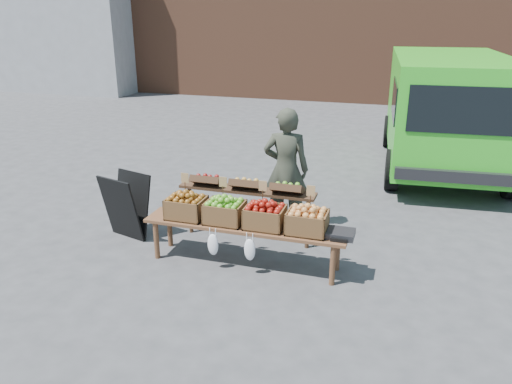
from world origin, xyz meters
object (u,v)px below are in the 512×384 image
(weighing_scale, at_px, (341,234))
(crate_red_apples, at_px, (265,217))
(vendor, at_px, (286,170))
(display_bench, at_px, (245,244))
(crate_golden_apples, at_px, (186,208))
(delivery_van, at_px, (445,114))
(crate_green_apples, at_px, (307,222))
(chalkboard_sign, at_px, (126,206))
(back_table, at_px, (247,207))
(crate_russet_pears, at_px, (225,212))

(weighing_scale, bearing_deg, crate_red_apples, 180.00)
(vendor, xyz_separation_m, display_bench, (-0.22, -1.32, -0.66))
(display_bench, xyz_separation_m, weighing_scale, (1.25, 0.00, 0.33))
(crate_golden_apples, distance_m, weighing_scale, 2.08)
(delivery_van, bearing_deg, weighing_scale, -108.47)
(crate_golden_apples, bearing_deg, display_bench, 0.00)
(crate_golden_apples, bearing_deg, crate_green_apples, 0.00)
(vendor, bearing_deg, chalkboard_sign, 18.51)
(crate_golden_apples, relative_size, weighing_scale, 1.47)
(display_bench, relative_size, crate_golden_apples, 5.40)
(display_bench, relative_size, crate_red_apples, 5.40)
(back_table, bearing_deg, crate_russet_pears, -95.41)
(delivery_van, relative_size, crate_red_apples, 10.53)
(back_table, xyz_separation_m, crate_russet_pears, (-0.07, -0.72, 0.19))
(crate_golden_apples, bearing_deg, crate_red_apples, 0.00)
(crate_golden_apples, distance_m, crate_green_apples, 1.65)
(weighing_scale, bearing_deg, display_bench, 180.00)
(chalkboard_sign, bearing_deg, back_table, 29.52)
(delivery_van, distance_m, display_bench, 6.04)
(chalkboard_sign, height_order, display_bench, chalkboard_sign)
(weighing_scale, bearing_deg, delivery_van, 75.60)
(display_bench, distance_m, weighing_scale, 1.29)
(vendor, distance_m, crate_golden_apples, 1.70)
(crate_red_apples, bearing_deg, crate_green_apples, 0.00)
(chalkboard_sign, distance_m, crate_russet_pears, 1.70)
(delivery_van, xyz_separation_m, crate_red_apples, (-2.35, -5.37, -0.47))
(delivery_van, relative_size, crate_green_apples, 10.53)
(crate_golden_apples, bearing_deg, vendor, 51.63)
(back_table, bearing_deg, vendor, 54.59)
(vendor, bearing_deg, crate_green_apples, 107.76)
(crate_golden_apples, height_order, crate_green_apples, same)
(crate_russet_pears, relative_size, weighing_scale, 1.47)
(vendor, relative_size, crate_golden_apples, 3.78)
(delivery_van, distance_m, vendor, 4.72)
(crate_russet_pears, height_order, weighing_scale, crate_russet_pears)
(display_bench, height_order, crate_golden_apples, crate_golden_apples)
(delivery_van, height_order, crate_green_apples, delivery_van)
(back_table, distance_m, display_bench, 0.79)
(vendor, height_order, display_bench, vendor)
(display_bench, xyz_separation_m, crate_red_apples, (0.28, 0.00, 0.42))
(chalkboard_sign, xyz_separation_m, back_table, (1.73, 0.43, 0.03))
(crate_golden_apples, xyz_separation_m, crate_red_apples, (1.10, 0.00, 0.00))
(vendor, distance_m, weighing_scale, 1.71)
(crate_red_apples, bearing_deg, crate_golden_apples, 180.00)
(chalkboard_sign, height_order, crate_russet_pears, chalkboard_sign)
(delivery_van, bearing_deg, chalkboard_sign, -136.05)
(display_bench, bearing_deg, crate_golden_apples, 180.00)
(delivery_van, height_order, vendor, delivery_van)
(delivery_van, bearing_deg, vendor, -124.83)
(crate_golden_apples, xyz_separation_m, crate_green_apples, (1.65, 0.00, 0.00))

